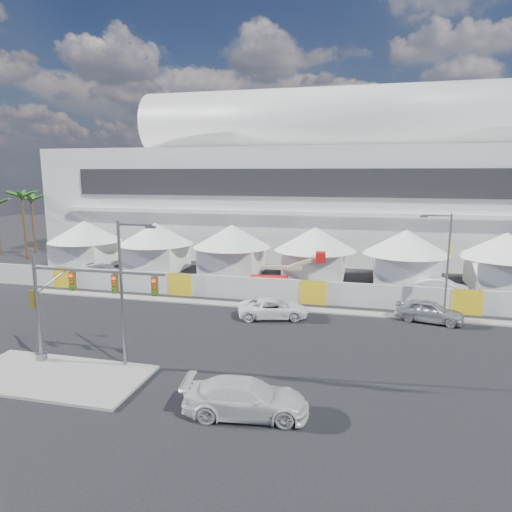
% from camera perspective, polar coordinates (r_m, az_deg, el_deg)
% --- Properties ---
extents(ground, '(160.00, 160.00, 0.00)m').
position_cam_1_polar(ground, '(27.25, -9.57, -13.44)').
color(ground, black).
rests_on(ground, ground).
extents(median_island, '(10.00, 5.00, 0.15)m').
position_cam_1_polar(median_island, '(27.75, -23.94, -13.61)').
color(median_island, gray).
rests_on(median_island, ground).
extents(far_curb, '(80.00, 1.20, 0.12)m').
position_cam_1_polar(far_curb, '(38.26, 28.30, -7.42)').
color(far_curb, gray).
rests_on(far_curb, ground).
extents(stadium, '(80.00, 24.80, 21.98)m').
position_cam_1_polar(stadium, '(64.36, 12.61, 8.81)').
color(stadium, silver).
rests_on(stadium, ground).
extents(tent_row, '(53.40, 8.40, 5.40)m').
position_cam_1_polar(tent_row, '(48.43, 2.09, 1.12)').
color(tent_row, white).
rests_on(tent_row, ground).
extents(hoarding_fence, '(70.00, 0.25, 2.00)m').
position_cam_1_polar(hoarding_fence, '(38.84, 7.21, -4.53)').
color(hoarding_fence, silver).
rests_on(hoarding_fence, ground).
extents(palm_cluster, '(10.60, 10.60, 8.55)m').
position_cam_1_polar(palm_cluster, '(68.21, -26.18, 5.91)').
color(palm_cluster, '#47331E').
rests_on(palm_cluster, ground).
extents(sedan_silver, '(2.98, 5.18, 1.66)m').
position_cam_1_polar(sedan_silver, '(36.41, 20.81, -6.44)').
color(sedan_silver, silver).
rests_on(sedan_silver, ground).
extents(pickup_curb, '(3.84, 5.83, 1.49)m').
position_cam_1_polar(pickup_curb, '(35.02, 2.16, -6.55)').
color(pickup_curb, white).
rests_on(pickup_curb, ground).
extents(pickup_near, '(3.11, 6.01, 1.67)m').
position_cam_1_polar(pickup_near, '(21.75, -1.28, -17.30)').
color(pickup_near, silver).
rests_on(pickup_near, ground).
extents(lot_car_a, '(2.79, 4.66, 1.45)m').
position_cam_1_polar(lot_car_a, '(44.85, 22.31, -3.57)').
color(lot_car_a, silver).
rests_on(lot_car_a, ground).
extents(lot_car_c, '(2.01, 4.44, 1.26)m').
position_cam_1_polar(lot_car_c, '(51.51, -18.33, -1.70)').
color(lot_car_c, silver).
rests_on(lot_car_c, ground).
extents(traffic_mast, '(8.35, 0.61, 6.29)m').
position_cam_1_polar(traffic_mast, '(27.88, -22.59, -5.50)').
color(traffic_mast, slate).
rests_on(traffic_mast, median_island).
extents(streetlight_median, '(2.27, 0.23, 8.22)m').
position_cam_1_polar(streetlight_median, '(26.20, -16.09, -3.42)').
color(streetlight_median, slate).
rests_on(streetlight_median, median_island).
extents(streetlight_curb, '(2.38, 0.54, 8.04)m').
position_cam_1_polar(streetlight_curb, '(36.33, 22.60, -0.35)').
color(streetlight_curb, slate).
rests_on(streetlight_curb, ground).
extents(boom_lift, '(7.27, 1.96, 3.66)m').
position_cam_1_polar(boom_lift, '(43.67, 2.50, -2.81)').
color(boom_lift, red).
rests_on(boom_lift, ground).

